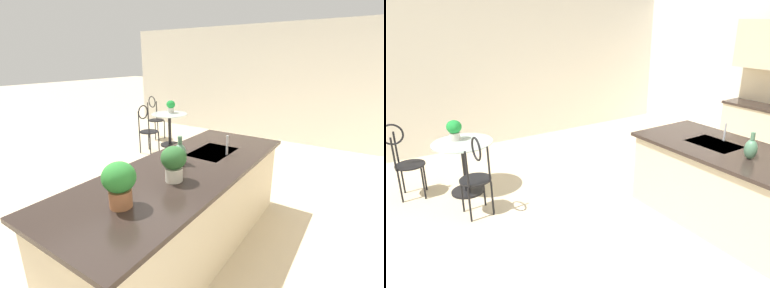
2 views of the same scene
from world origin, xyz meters
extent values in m
plane|color=beige|center=(0.00, 0.00, 0.00)|extent=(40.00, 40.00, 0.00)
cube|color=silver|center=(-4.26, 0.00, 1.35)|extent=(0.12, 7.80, 2.70)
cube|color=beige|center=(0.30, 0.85, 0.44)|extent=(2.70, 0.96, 0.88)
cube|color=#2D231E|center=(0.30, 0.85, 0.90)|extent=(2.80, 1.06, 0.04)
cube|color=#B2B5BA|center=(-0.25, 0.85, 0.91)|extent=(0.56, 0.40, 0.03)
cylinder|color=black|center=(-2.42, -1.47, 0.01)|extent=(0.44, 0.44, 0.03)
cylinder|color=black|center=(-2.42, -1.47, 0.38)|extent=(0.07, 0.07, 0.69)
cylinder|color=#B2C6C1|center=(-2.42, -1.47, 0.73)|extent=(0.80, 0.80, 0.01)
cylinder|color=black|center=(-1.92, -1.66, 0.23)|extent=(0.02, 0.02, 0.45)
cylinder|color=black|center=(-1.93, -1.39, 0.23)|extent=(0.02, 0.02, 0.45)
cylinder|color=black|center=(-1.64, -1.66, 0.23)|extent=(0.02, 0.02, 0.45)
cylinder|color=black|center=(-1.65, -1.38, 0.23)|extent=(0.02, 0.02, 0.45)
cylinder|color=black|center=(-1.78, -1.52, 0.46)|extent=(0.39, 0.39, 0.02)
cylinder|color=black|center=(-1.63, -1.65, 0.68)|extent=(0.02, 0.02, 0.45)
cylinder|color=black|center=(-1.64, -1.39, 0.68)|extent=(0.02, 0.02, 0.45)
torus|color=black|center=(-1.63, -1.52, 0.90)|extent=(0.28, 0.03, 0.28)
cylinder|color=black|center=(-2.80, -1.94, 0.23)|extent=(0.03, 0.03, 0.45)
cylinder|color=black|center=(-2.53, -2.00, 0.23)|extent=(0.03, 0.03, 0.45)
cylinder|color=black|center=(-2.87, -2.21, 0.23)|extent=(0.03, 0.03, 0.45)
cylinder|color=black|center=(-2.60, -2.27, 0.23)|extent=(0.03, 0.03, 0.45)
cylinder|color=black|center=(-2.70, -2.11, 0.46)|extent=(0.46, 0.46, 0.02)
cylinder|color=black|center=(-2.86, -2.22, 0.68)|extent=(0.03, 0.03, 0.45)
cylinder|color=black|center=(-2.61, -2.28, 0.68)|extent=(0.03, 0.03, 0.45)
torus|color=black|center=(-2.73, -2.25, 0.90)|extent=(0.09, 0.28, 0.28)
cylinder|color=#B2B5BA|center=(-0.25, 1.03, 1.03)|extent=(0.02, 0.02, 0.22)
cylinder|color=beige|center=(-2.55, -1.52, 0.79)|extent=(0.14, 0.14, 0.11)
ellipsoid|color=#1F9038|center=(-2.55, -1.52, 0.93)|extent=(0.20, 0.20, 0.18)
cylinder|color=beige|center=(0.60, 0.94, 0.98)|extent=(0.15, 0.15, 0.12)
ellipsoid|color=#2B612D|center=(0.60, 0.94, 1.13)|extent=(0.22, 0.22, 0.20)
cylinder|color=#9E603D|center=(1.15, 0.88, 0.99)|extent=(0.16, 0.16, 0.13)
ellipsoid|color=#2D8333|center=(1.15, 0.88, 1.15)|extent=(0.24, 0.24, 0.22)
ellipsoid|color=#4C7A5B|center=(0.25, 0.76, 1.02)|extent=(0.13, 0.13, 0.21)
cylinder|color=#4C7A5B|center=(0.25, 0.76, 1.17)|extent=(0.04, 0.04, 0.08)
camera|label=1|loc=(2.30, 2.25, 1.94)|focal=25.32mm
camera|label=2|loc=(2.13, -2.58, 2.30)|focal=33.04mm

